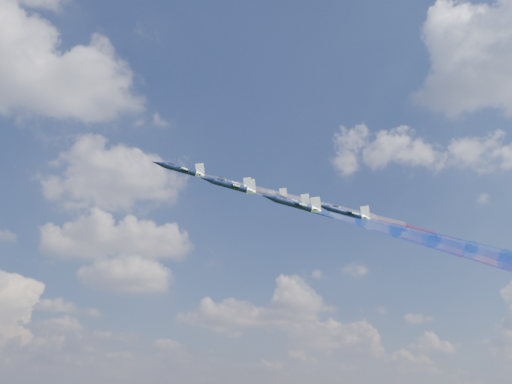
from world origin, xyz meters
name	(u,v)px	position (x,y,z in m)	size (l,w,h in m)	color
jet_lead	(180,169)	(-19.38, 22.16, 173.23)	(10.95, 13.69, 3.65)	black
trail_lead	(305,203)	(11.28, 15.68, 166.09)	(4.56, 52.20, 4.56)	white
jet_inner_left	(230,186)	(-10.07, 11.29, 166.68)	(10.95, 13.69, 3.65)	black
trail_inner_left	(361,221)	(20.60, 4.80, 159.55)	(4.56, 52.20, 4.56)	blue
jet_inner_right	(230,183)	(-3.53, 30.74, 174.50)	(10.95, 13.69, 3.65)	black
trail_inner_right	(343,214)	(27.13, 24.26, 167.36)	(4.56, 52.20, 4.56)	red
jet_outer_left	(294,204)	(0.01, -1.80, 159.53)	(10.95, 13.69, 3.65)	black
trail_outer_left	(433,242)	(30.68, -8.28, 152.39)	(4.56, 52.20, 4.56)	blue
jet_center_third	(286,200)	(6.74, 16.85, 166.78)	(10.95, 13.69, 3.65)	black
trail_center_third	(407,233)	(37.41, 10.37, 159.65)	(4.56, 52.20, 4.56)	white
jet_outer_right	(267,193)	(10.05, 37.62, 175.33)	(10.95, 13.69, 3.65)	black
trail_outer_right	(373,222)	(40.72, 31.14, 168.20)	(4.56, 52.20, 4.56)	red
jet_rear_left	(345,212)	(16.31, 4.62, 161.19)	(10.95, 13.69, 3.65)	black
trail_rear_left	(472,247)	(46.97, -1.87, 154.05)	(4.56, 52.20, 4.56)	blue
jet_rear_right	(320,212)	(20.74, 25.51, 167.54)	(10.95, 13.69, 3.65)	black
trail_rear_right	(431,242)	(51.40, 19.02, 160.41)	(4.56, 52.20, 4.56)	red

